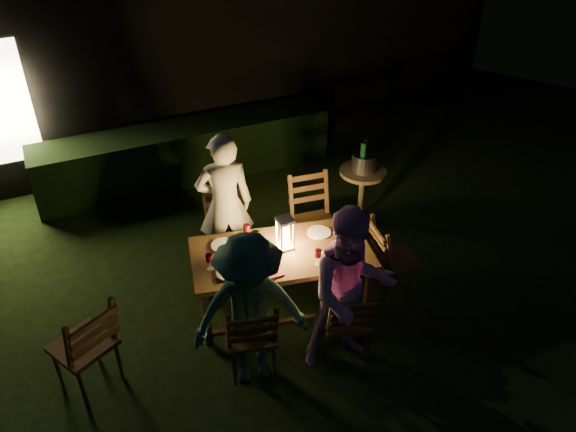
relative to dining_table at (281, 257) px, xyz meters
name	(u,v)px	position (x,y,z in m)	size (l,w,h in m)	color
garden_envelope	(167,23)	(0.41, 5.51, 0.91)	(40.00, 40.00, 3.20)	black
dining_table	(281,257)	(0.00, 0.00, 0.00)	(1.93, 1.24, 0.74)	#442B16
chair_near_left	(251,347)	(-0.60, -0.66, -0.37)	(0.54, 0.56, 0.99)	#442B16
chair_near_right	(345,332)	(0.28, -0.85, -0.38)	(0.54, 0.56, 0.94)	#442B16
chair_far_left	(228,247)	(-0.28, 0.85, -0.37)	(0.52, 0.55, 0.99)	#442B16
chair_far_right	(313,234)	(0.70, 0.64, -0.35)	(0.53, 0.56, 1.06)	#442B16
chair_end	(393,269)	(1.20, -0.26, -0.38)	(0.52, 0.49, 0.95)	#442B16
chair_spare	(88,359)	(-1.97, -0.21, -0.34)	(0.66, 0.67, 1.07)	#442B16
person_house_side	(225,205)	(-0.27, 0.90, 0.18)	(0.61, 0.40, 1.69)	silver
person_opp_right	(351,291)	(0.27, -0.90, 0.17)	(0.82, 0.64, 1.68)	#DB97D7
person_opp_left	(250,312)	(-0.61, -0.71, 0.11)	(1.01, 0.58, 1.56)	#31624B
lantern	(285,235)	(0.06, 0.04, 0.23)	(0.16, 0.16, 0.35)	white
plate_far_left	(223,245)	(-0.49, 0.33, 0.08)	(0.25, 0.25, 0.01)	white
plate_near_left	(229,273)	(-0.58, -0.10, 0.08)	(0.25, 0.25, 0.01)	white
plate_far_right	(319,232)	(0.49, 0.12, 0.08)	(0.25, 0.25, 0.01)	white
plate_near_right	(331,258)	(0.39, -0.31, 0.08)	(0.25, 0.25, 0.01)	white
wineglass_a	(247,232)	(-0.23, 0.34, 0.16)	(0.06, 0.06, 0.18)	#59070F
wineglass_b	(209,262)	(-0.73, 0.03, 0.16)	(0.06, 0.06, 0.18)	#59070F
wineglass_c	(318,257)	(0.23, -0.34, 0.16)	(0.06, 0.06, 0.18)	#59070F
wineglass_d	(336,226)	(0.64, 0.05, 0.16)	(0.06, 0.06, 0.18)	#59070F
wineglass_e	(278,264)	(-0.16, -0.27, 0.16)	(0.06, 0.06, 0.18)	silver
bottle_table	(256,243)	(-0.24, 0.05, 0.21)	(0.07, 0.07, 0.28)	#0F471E
napkin_left	(273,273)	(-0.21, -0.28, 0.08)	(0.18, 0.14, 0.01)	red
napkin_right	(343,262)	(0.47, -0.41, 0.08)	(0.18, 0.14, 0.01)	red
phone	(223,279)	(-0.67, -0.16, 0.08)	(0.14, 0.07, 0.01)	black
side_table	(363,177)	(1.56, 1.01, 0.02)	(0.58, 0.58, 0.78)	olive
ice_bucket	(364,162)	(1.56, 1.01, 0.23)	(0.30, 0.30, 0.22)	#A5A8AD
bottle_bucket_a	(362,161)	(1.51, 0.97, 0.28)	(0.07, 0.07, 0.32)	#0F471E
bottle_bucket_b	(366,156)	(1.61, 1.05, 0.28)	(0.07, 0.07, 0.32)	#0F471E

